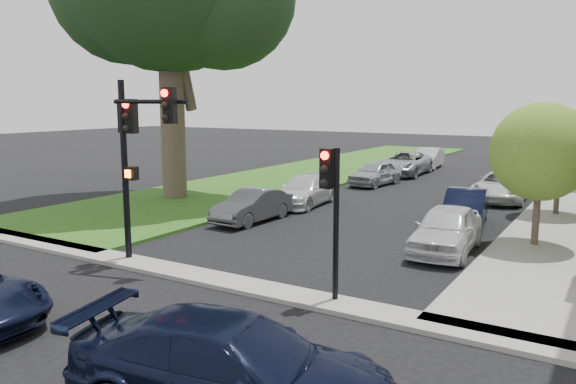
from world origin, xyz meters
The scene contains 18 objects.
ground centered at (0.00, 0.00, 0.00)m, with size 140.00×140.00×0.00m, color black.
grass_strip centered at (-9.00, 24.00, 0.06)m, with size 8.00×44.00×0.12m, color #24481C.
sidewalk_cross centered at (0.00, 2.00, 0.06)m, with size 60.00×1.00×0.12m, color #9A968F.
small_tree_a centered at (6.20, 10.08, 3.10)m, with size 3.10×3.10×4.65m.
small_tree_b centered at (6.20, 15.95, 2.94)m, with size 2.95×2.95×4.42m.
traffic_signal_main centered at (-3.39, 2.23, 3.63)m, with size 2.57×0.78×5.26m.
traffic_signal_secondary centered at (2.87, 2.19, 2.54)m, with size 0.45×0.37×3.64m.
car_cross_far centered at (3.80, -2.80, 0.75)m, with size 2.09×5.14×1.49m, color black.
car_parked_0 centered at (3.91, 8.06, 0.73)m, with size 1.73×4.30×1.46m, color silver.
car_parked_1 centered at (3.43, 12.33, 0.68)m, with size 1.44×4.14×1.36m, color black.
car_parked_2 centered at (3.56, 18.67, 0.68)m, with size 2.27×4.93×1.37m, color silver.
car_parked_3 centered at (3.52, 24.55, 0.67)m, with size 1.59×3.94×1.34m, color maroon.
car_parked_4 centered at (3.91, 30.97, 0.66)m, with size 1.84×4.52×1.31m, color #999BA0.
car_parked_5 centered at (-3.83, 8.60, 0.63)m, with size 1.34×3.85×1.27m, color #3F4247.
car_parked_6 centered at (-3.85, 12.79, 0.66)m, with size 1.85×4.56×1.32m, color silver.
car_parked_7 centered at (-3.49, 20.13, 0.69)m, with size 1.62×4.03×1.37m, color #999BA0.
car_parked_8 centered at (-3.66, 25.30, 0.75)m, with size 2.50×5.42×1.51m, color #999BA0.
car_parked_9 centered at (-3.46, 29.64, 0.71)m, with size 1.50×4.31×1.42m, color silver.
Camera 1 is at (8.56, -9.05, 4.66)m, focal length 35.00 mm.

